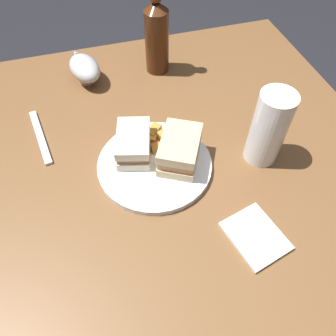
{
  "coord_description": "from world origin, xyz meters",
  "views": [
    {
      "loc": [
        0.36,
        -0.13,
        1.29
      ],
      "look_at": [
        -0.03,
        -0.02,
        0.76
      ],
      "focal_mm": 34.86,
      "sensor_mm": 36.0,
      "label": 1
    }
  ],
  "objects_px": {
    "plate": "(155,165)",
    "cider_bottle": "(157,35)",
    "sandwich_half_left": "(180,150)",
    "napkin": "(255,236)",
    "pint_glass": "(267,132)",
    "sandwich_half_right": "(134,144)",
    "fork": "(40,137)",
    "gravy_boat": "(84,68)"
  },
  "relations": [
    {
      "from": "sandwich_half_left",
      "to": "napkin",
      "type": "xyz_separation_m",
      "value": [
        0.21,
        0.08,
        -0.04
      ]
    },
    {
      "from": "pint_glass",
      "to": "napkin",
      "type": "relative_size",
      "value": 1.54
    },
    {
      "from": "sandwich_half_left",
      "to": "gravy_boat",
      "type": "relative_size",
      "value": 0.99
    },
    {
      "from": "pint_glass",
      "to": "fork",
      "type": "height_order",
      "value": "pint_glass"
    },
    {
      "from": "plate",
      "to": "fork",
      "type": "relative_size",
      "value": 1.36
    },
    {
      "from": "sandwich_half_right",
      "to": "cider_bottle",
      "type": "height_order",
      "value": "cider_bottle"
    },
    {
      "from": "plate",
      "to": "gravy_boat",
      "type": "relative_size",
      "value": 1.78
    },
    {
      "from": "sandwich_half_left",
      "to": "pint_glass",
      "type": "distance_m",
      "value": 0.18
    },
    {
      "from": "pint_glass",
      "to": "gravy_boat",
      "type": "distance_m",
      "value": 0.5
    },
    {
      "from": "plate",
      "to": "cider_bottle",
      "type": "xyz_separation_m",
      "value": [
        -0.33,
        0.1,
        0.1
      ]
    },
    {
      "from": "plate",
      "to": "pint_glass",
      "type": "height_order",
      "value": "pint_glass"
    },
    {
      "from": "fork",
      "to": "napkin",
      "type": "bearing_deg",
      "value": 35.86
    },
    {
      "from": "pint_glass",
      "to": "plate",
      "type": "bearing_deg",
      "value": -98.47
    },
    {
      "from": "gravy_boat",
      "to": "fork",
      "type": "height_order",
      "value": "gravy_boat"
    },
    {
      "from": "pint_glass",
      "to": "gravy_boat",
      "type": "bearing_deg",
      "value": -138.31
    },
    {
      "from": "sandwich_half_left",
      "to": "sandwich_half_right",
      "type": "xyz_separation_m",
      "value": [
        -0.05,
        -0.09,
        -0.0
      ]
    },
    {
      "from": "cider_bottle",
      "to": "fork",
      "type": "relative_size",
      "value": 1.47
    },
    {
      "from": "pint_glass",
      "to": "cider_bottle",
      "type": "distance_m",
      "value": 0.39
    },
    {
      "from": "sandwich_half_left",
      "to": "fork",
      "type": "bearing_deg",
      "value": -119.71
    },
    {
      "from": "plate",
      "to": "gravy_boat",
      "type": "height_order",
      "value": "gravy_boat"
    },
    {
      "from": "sandwich_half_right",
      "to": "fork",
      "type": "height_order",
      "value": "sandwich_half_right"
    },
    {
      "from": "plate",
      "to": "napkin",
      "type": "distance_m",
      "value": 0.25
    },
    {
      "from": "plate",
      "to": "pint_glass",
      "type": "relative_size",
      "value": 1.44
    },
    {
      "from": "sandwich_half_right",
      "to": "fork",
      "type": "distance_m",
      "value": 0.23
    },
    {
      "from": "plate",
      "to": "cider_bottle",
      "type": "bearing_deg",
      "value": 163.73
    },
    {
      "from": "plate",
      "to": "gravy_boat",
      "type": "distance_m",
      "value": 0.35
    },
    {
      "from": "sandwich_half_left",
      "to": "pint_glass",
      "type": "relative_size",
      "value": 0.8
    },
    {
      "from": "plate",
      "to": "sandwich_half_left",
      "type": "relative_size",
      "value": 1.8
    },
    {
      "from": "sandwich_half_left",
      "to": "napkin",
      "type": "relative_size",
      "value": 1.24
    },
    {
      "from": "sandwich_half_right",
      "to": "plate",
      "type": "bearing_deg",
      "value": 39.74
    },
    {
      "from": "sandwich_half_left",
      "to": "cider_bottle",
      "type": "bearing_deg",
      "value": 172.64
    },
    {
      "from": "plate",
      "to": "sandwich_half_left",
      "type": "bearing_deg",
      "value": 83.3
    },
    {
      "from": "sandwich_half_right",
      "to": "pint_glass",
      "type": "relative_size",
      "value": 0.72
    },
    {
      "from": "plate",
      "to": "napkin",
      "type": "height_order",
      "value": "plate"
    },
    {
      "from": "plate",
      "to": "sandwich_half_left",
      "type": "distance_m",
      "value": 0.07
    },
    {
      "from": "sandwich_half_left",
      "to": "sandwich_half_right",
      "type": "height_order",
      "value": "sandwich_half_left"
    },
    {
      "from": "napkin",
      "to": "sandwich_half_right",
      "type": "bearing_deg",
      "value": -146.14
    },
    {
      "from": "sandwich_half_left",
      "to": "gravy_boat",
      "type": "height_order",
      "value": "sandwich_half_left"
    },
    {
      "from": "sandwich_half_right",
      "to": "cider_bottle",
      "type": "relative_size",
      "value": 0.46
    },
    {
      "from": "gravy_boat",
      "to": "napkin",
      "type": "xyz_separation_m",
      "value": [
        0.55,
        0.24,
        -0.04
      ]
    },
    {
      "from": "sandwich_half_right",
      "to": "napkin",
      "type": "distance_m",
      "value": 0.31
    },
    {
      "from": "sandwich_half_left",
      "to": "gravy_boat",
      "type": "xyz_separation_m",
      "value": [
        -0.34,
        -0.15,
        -0.0
      ]
    }
  ]
}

